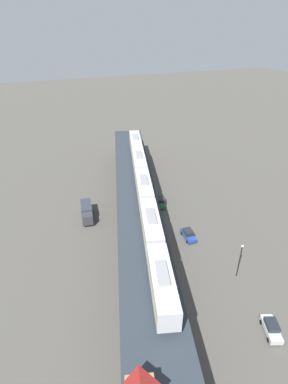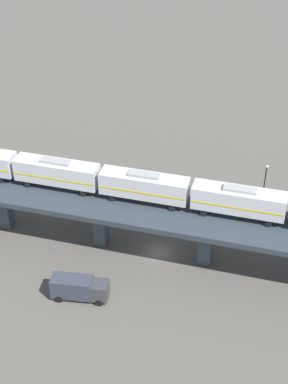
# 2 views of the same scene
# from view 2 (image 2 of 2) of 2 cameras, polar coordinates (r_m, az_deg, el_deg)

# --- Properties ---
(ground_plane) EXTENTS (400.00, 400.00, 0.00)m
(ground_plane) POSITION_cam_2_polar(r_m,az_deg,el_deg) (75.88, 1.56, -6.52)
(ground_plane) COLOR #4C4944
(elevated_viaduct) EXTENTS (33.27, 90.78, 7.56)m
(elevated_viaduct) POSITION_cam_2_polar(r_m,az_deg,el_deg) (71.83, 1.50, -2.58)
(elevated_viaduct) COLOR #283039
(elevated_viaduct) RESTS_ON ground
(subway_train) EXTENTS (19.78, 60.78, 4.45)m
(subway_train) POSITION_cam_2_polar(r_m,az_deg,el_deg) (71.33, 0.00, 0.69)
(subway_train) COLOR silver
(subway_train) RESTS_ON elevated_viaduct
(street_car_blue) EXTENTS (2.23, 4.53, 1.89)m
(street_car_blue) POSITION_cam_2_polar(r_m,az_deg,el_deg) (82.83, 4.46, -1.78)
(street_car_blue) COLOR #233D93
(street_car_blue) RESTS_ON ground
(street_car_green) EXTENTS (3.26, 4.75, 1.89)m
(street_car_green) POSITION_cam_2_polar(r_m,az_deg,el_deg) (82.83, -5.01, -1.81)
(street_car_green) COLOR #1E6638
(street_car_green) RESTS_ON ground
(delivery_truck) EXTENTS (3.19, 7.44, 3.20)m
(delivery_truck) POSITION_cam_2_polar(r_m,az_deg,el_deg) (68.78, -6.96, -10.09)
(delivery_truck) COLOR #333338
(delivery_truck) RESTS_ON ground
(street_lamp) EXTENTS (0.44, 0.44, 6.94)m
(street_lamp) POSITION_cam_2_polar(r_m,az_deg,el_deg) (85.33, 12.77, 1.16)
(street_lamp) COLOR black
(street_lamp) RESTS_ON ground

